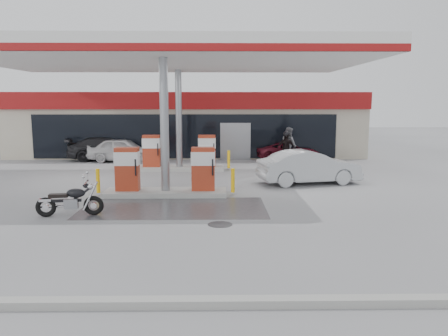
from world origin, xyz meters
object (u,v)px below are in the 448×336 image
object	(u,v)px
pump_island_far	(179,156)
parked_car_left	(108,148)
pump_island_near	(165,176)
biker_walking	(286,148)
parked_motorcycle	(71,201)
sedan_white	(123,150)
hatchback_silver	(309,167)
parked_car_right	(288,151)
attendant	(289,145)

from	to	relation	value
pump_island_far	parked_car_left	world-z (taller)	pump_island_far
pump_island_near	parked_car_left	bearing A→B (deg)	114.73
pump_island_near	biker_walking	size ratio (longest dim) A/B	2.99
parked_motorcycle	parked_car_left	size ratio (longest dim) A/B	0.42
pump_island_near	parked_motorcycle	size ratio (longest dim) A/B	2.58
sedan_white	hatchback_silver	world-z (taller)	hatchback_silver
hatchback_silver	parked_car_left	xyz separation A→B (m)	(-10.41, 7.80, -0.03)
hatchback_silver	parked_car_left	world-z (taller)	hatchback_silver
biker_walking	pump_island_far	bearing A→B (deg)	-158.79
pump_island_far	hatchback_silver	xyz separation A→B (m)	(5.81, -3.80, -0.00)
sedan_white	parked_car_right	bearing A→B (deg)	-79.73
pump_island_far	parked_car_left	distance (m)	6.10
pump_island_near	pump_island_far	world-z (taller)	same
parked_car_right	parked_car_left	bearing A→B (deg)	83.43
parked_motorcycle	hatchback_silver	world-z (taller)	hatchback_silver
biker_walking	parked_motorcycle	bearing A→B (deg)	-126.18
attendant	sedan_white	bearing A→B (deg)	64.89
parked_car_left	parked_car_right	xyz separation A→B (m)	(10.76, 0.00, -0.15)
parked_motorcycle	sedan_white	world-z (taller)	sedan_white
pump_island_near	parked_car_right	world-z (taller)	pump_island_near
pump_island_far	parked_car_right	distance (m)	7.34
pump_island_far	biker_walking	size ratio (longest dim) A/B	2.99
pump_island_near	biker_walking	world-z (taller)	pump_island_near
parked_car_left	sedan_white	bearing A→B (deg)	-136.49
hatchback_silver	biker_walking	size ratio (longest dim) A/B	2.49
parked_car_left	parked_motorcycle	bearing A→B (deg)	178.94
attendant	parked_car_left	world-z (taller)	attendant
pump_island_far	parked_motorcycle	distance (m)	9.34
sedan_white	pump_island_far	bearing A→B (deg)	-126.76
hatchback_silver	parked_car_left	bearing A→B (deg)	41.54
sedan_white	biker_walking	distance (m)	9.32
pump_island_far	biker_walking	xyz separation A→B (m)	(5.75, 2.20, 0.15)
parked_car_right	biker_walking	xyz separation A→B (m)	(-0.40, -1.80, 0.33)
parked_car_right	biker_walking	size ratio (longest dim) A/B	2.20
attendant	parked_car_right	distance (m)	1.36
hatchback_silver	parked_car_right	xyz separation A→B (m)	(0.34, 7.80, -0.18)
pump_island_near	pump_island_far	xyz separation A→B (m)	(0.00, 6.00, 0.00)
pump_island_far	hatchback_silver	size ratio (longest dim) A/B	1.20
attendant	hatchback_silver	size ratio (longest dim) A/B	0.47
sedan_white	biker_walking	size ratio (longest dim) A/B	2.34
attendant	pump_island_far	bearing A→B (deg)	92.19
parked_motorcycle	biker_walking	world-z (taller)	biker_walking
parked_motorcycle	biker_walking	xyz separation A→B (m)	(8.27, 11.19, 0.41)
attendant	parked_car_right	size ratio (longest dim) A/B	0.53
parked_car_right	attendant	bearing A→B (deg)	166.59
pump_island_far	biker_walking	world-z (taller)	pump_island_far
parked_motorcycle	pump_island_far	bearing A→B (deg)	66.06
parked_car_left	biker_walking	size ratio (longest dim) A/B	2.73
parked_motorcycle	parked_car_right	world-z (taller)	parked_car_right
parked_motorcycle	pump_island_near	bearing A→B (deg)	41.61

